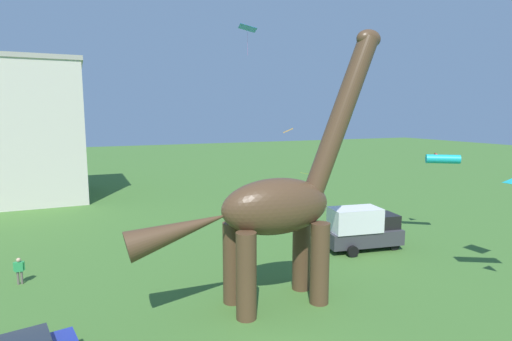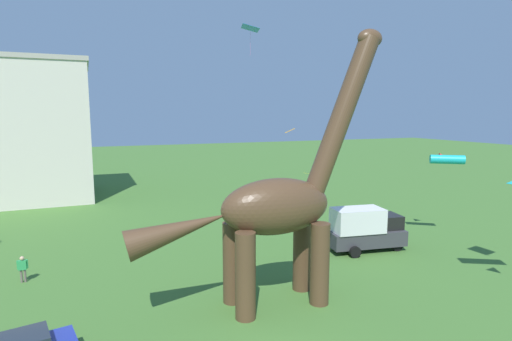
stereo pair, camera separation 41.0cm
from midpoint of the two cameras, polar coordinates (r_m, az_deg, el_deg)
dinosaur_sculpture at (r=21.00m, az=3.24°, el=-5.05°), size 13.81×2.92×14.43m
parked_box_truck at (r=31.07m, az=15.37°, el=-7.82°), size 5.86×2.95×3.20m
person_photographer at (r=28.25m, az=-29.49°, el=-11.62°), size 0.60×0.26×1.60m
kite_drifting at (r=27.29m, az=5.20°, el=5.58°), size 1.00×1.12×0.31m
kite_mid_right at (r=34.78m, az=25.39°, el=1.46°), size 2.44×2.56×0.72m
kite_mid_center at (r=33.92m, az=8.57°, el=-0.63°), size 1.43×1.76×1.96m
kite_far_right at (r=31.48m, az=-0.41°, el=19.28°), size 1.66×1.96×2.11m
background_building_block at (r=54.36m, az=-31.76°, el=4.73°), size 18.83×12.41×15.99m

